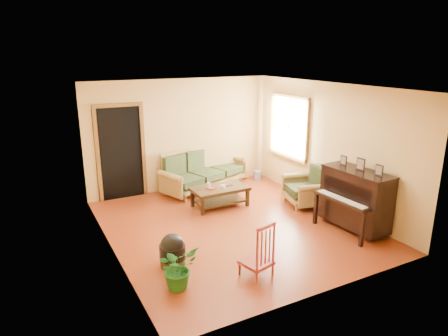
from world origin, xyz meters
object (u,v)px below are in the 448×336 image
coffee_table (220,197)px  ceramic_crock (257,175)px  sofa (205,169)px  footstool (173,254)px  armchair (305,185)px  red_chair (257,249)px  piano (355,200)px  potted_plant (178,268)px

coffee_table → ceramic_crock: bearing=35.3°
sofa → footstool: sofa is taller
armchair → red_chair: (-2.43, -1.91, -0.01)m
armchair → piano: piano is taller
sofa → ceramic_crock: bearing=-19.5°
potted_plant → coffee_table: bearing=51.9°
sofa → ceramic_crock: size_ratio=8.97×
sofa → potted_plant: bearing=-139.3°
sofa → ceramic_crock: sofa is taller
coffee_table → piano: bearing=-52.2°
coffee_table → ceramic_crock: coffee_table is taller
coffee_table → footstool: size_ratio=2.91×
sofa → ceramic_crock: (1.48, -0.01, -0.35)m
armchair → footstool: 3.59m
coffee_table → piano: (1.68, -2.16, 0.36)m
coffee_table → piano: piano is taller
coffee_table → sofa: bearing=79.7°
sofa → armchair: sofa is taller
coffee_table → armchair: bearing=-24.7°
armchair → piano: size_ratio=0.69×
ceramic_crock → potted_plant: potted_plant is taller
sofa → armchair: size_ratio=2.50×
sofa → footstool: bearing=-142.1°
red_chair → ceramic_crock: red_chair is taller
armchair → footstool: bearing=-149.1°
footstool → potted_plant: 0.63m
footstool → red_chair: (0.99, -0.84, 0.24)m
sofa → piano: 3.68m
footstool → ceramic_crock: 4.61m
coffee_table → footstool: bearing=-133.9°
ceramic_crock → potted_plant: 5.13m
coffee_table → red_chair: red_chair is taller
potted_plant → piano: bearing=4.3°
red_chair → potted_plant: 1.17m
footstool → potted_plant: potted_plant is taller
sofa → red_chair: bearing=-123.4°
red_chair → sofa: bearing=61.5°
sofa → footstool: size_ratio=5.48×
armchair → footstool: armchair is taller
potted_plant → ceramic_crock: bearing=45.2°
potted_plant → armchair: bearing=25.2°
armchair → footstool: (-3.41, -1.07, -0.25)m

